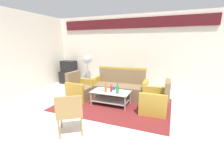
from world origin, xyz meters
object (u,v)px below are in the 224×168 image
object	(u,v)px
armchair_right	(155,101)
coffee_table	(111,96)
television	(69,66)
armchair_left	(80,90)
bottle_green	(117,89)
tv_stand	(70,77)
wicker_chair	(70,111)
bottle_red	(111,89)
cup	(114,88)
couch	(120,88)
bottle_orange	(106,89)
pedestal_fan	(87,61)

from	to	relation	value
armchair_right	coffee_table	size ratio (longest dim) A/B	0.77
television	armchair_left	bearing A→B (deg)	138.40
coffee_table	bottle_green	xyz separation A→B (m)	(0.24, -0.10, 0.25)
bottle_green	tv_stand	world-z (taller)	bottle_green
wicker_chair	television	bearing A→B (deg)	92.51
bottle_red	cup	size ratio (longest dim) A/B	2.30
couch	bottle_green	xyz separation A→B (m)	(0.22, -0.84, 0.20)
bottle_red	bottle_orange	bearing A→B (deg)	-149.28
armchair_right	bottle_green	size ratio (longest dim) A/B	2.94
couch	coffee_table	distance (m)	0.74
couch	tv_stand	xyz separation A→B (m)	(-2.69, 0.92, -0.06)
wicker_chair	coffee_table	bearing A→B (deg)	50.22
couch	pedestal_fan	size ratio (longest dim) A/B	1.44
armchair_left	bottle_orange	xyz separation A→B (m)	(1.00, -0.24, 0.22)
armchair_right	wicker_chair	bearing A→B (deg)	137.35
couch	television	size ratio (longest dim) A/B	2.95
wicker_chair	armchair_left	bearing A→B (deg)	83.20
couch	armchair_right	xyz separation A→B (m)	(1.23, -0.75, -0.03)
bottle_orange	television	xyz separation A→B (m)	(-2.56, 1.77, 0.25)
bottle_orange	wicker_chair	world-z (taller)	wicker_chair
armchair_left	armchair_right	xyz separation A→B (m)	(2.35, -0.14, 0.00)
armchair_right	bottle_orange	xyz separation A→B (m)	(-1.35, -0.10, 0.22)
tv_stand	armchair_left	bearing A→B (deg)	-44.41
cup	bottle_red	bearing A→B (deg)	-90.85
cup	wicker_chair	world-z (taller)	wicker_chair
armchair_left	tv_stand	xyz separation A→B (m)	(-1.56, 1.53, -0.03)
cup	wicker_chair	bearing A→B (deg)	-95.88
bottle_orange	cup	world-z (taller)	bottle_orange
coffee_table	bottle_red	xyz separation A→B (m)	(0.03, -0.03, 0.23)
coffee_table	bottle_orange	xyz separation A→B (m)	(-0.11, -0.11, 0.24)
cup	wicker_chair	distance (m)	1.86
bottle_orange	pedestal_fan	world-z (taller)	pedestal_fan
bottle_orange	television	bearing A→B (deg)	145.36
bottle_red	television	bearing A→B (deg)	147.89
bottle_red	television	distance (m)	3.19
armchair_left	wicker_chair	xyz separation A→B (m)	(0.95, -1.81, 0.21)
coffee_table	bottle_green	world-z (taller)	bottle_green
couch	cup	bearing A→B (deg)	88.80
couch	television	xyz separation A→B (m)	(-2.69, 0.92, 0.44)
television	coffee_table	bearing A→B (deg)	150.98
pedestal_fan	wicker_chair	size ratio (longest dim) A/B	1.51
armchair_left	tv_stand	size ratio (longest dim) A/B	1.06
armchair_left	bottle_red	world-z (taller)	armchair_left
tv_stand	coffee_table	bearing A→B (deg)	-31.83
wicker_chair	couch	bearing A→B (deg)	51.50
television	bottle_green	bearing A→B (deg)	151.70
armchair_left	bottle_green	distance (m)	1.38
tv_stand	wicker_chair	world-z (taller)	wicker_chair
armchair_left	wicker_chair	distance (m)	2.06
armchair_left	coffee_table	bearing A→B (deg)	88.00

